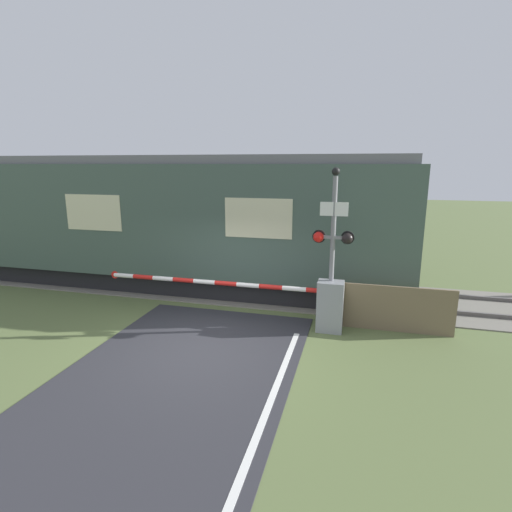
% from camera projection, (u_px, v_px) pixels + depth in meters
% --- Properties ---
extents(ground_plane, '(80.00, 80.00, 0.00)m').
position_uv_depth(ground_plane, '(204.00, 344.00, 8.75)').
color(ground_plane, '#5B6B3D').
extents(track_bed, '(36.00, 3.20, 0.13)m').
position_uv_depth(track_bed, '(252.00, 289.00, 12.47)').
color(track_bed, slate).
rests_on(track_bed, ground_plane).
extents(train, '(18.04, 2.96, 4.09)m').
position_uv_depth(train, '(123.00, 219.00, 13.09)').
color(train, black).
rests_on(train, ground_plane).
extents(crossing_barrier, '(6.09, 0.44, 1.21)m').
position_uv_depth(crossing_barrier, '(308.00, 302.00, 9.43)').
color(crossing_barrier, gray).
rests_on(crossing_barrier, ground_plane).
extents(signal_post, '(0.94, 0.26, 3.78)m').
position_uv_depth(signal_post, '(333.00, 241.00, 9.05)').
color(signal_post, gray).
rests_on(signal_post, ground_plane).
extents(roadside_fence, '(2.92, 0.06, 1.10)m').
position_uv_depth(roadside_fence, '(388.00, 308.00, 9.33)').
color(roadside_fence, '#726047').
rests_on(roadside_fence, ground_plane).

